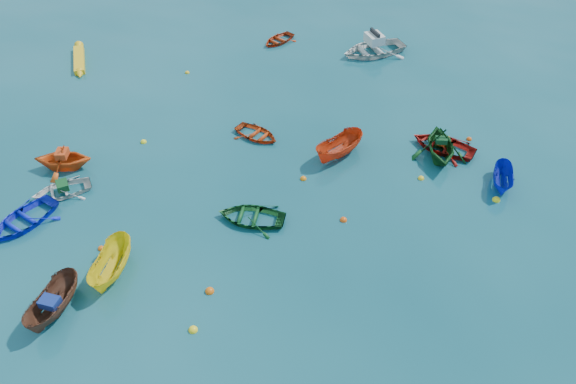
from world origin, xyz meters
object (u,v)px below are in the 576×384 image
Objects in this scene: kayak_yellow at (80,62)px; motorboat_white at (373,53)px; dinghy_white_near at (63,193)px; dinghy_blue_sw at (25,223)px.

motorboat_white is (14.19, 13.48, 0.00)m from kayak_yellow.
dinghy_white_near is 0.65× the size of kayak_yellow.
motorboat_white reaches higher than kayak_yellow.
kayak_yellow is at bearing 130.60° from dinghy_blue_sw.
kayak_yellow is 19.58m from motorboat_white.
dinghy_white_near is 21.96m from motorboat_white.
motorboat_white reaches higher than dinghy_white_near.
dinghy_blue_sw is 0.79× the size of kayak_yellow.
dinghy_white_near is at bearing -71.97° from motorboat_white.
kayak_yellow is at bearing 167.81° from dinghy_white_near.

